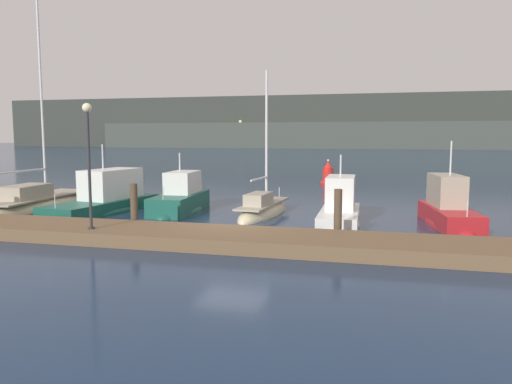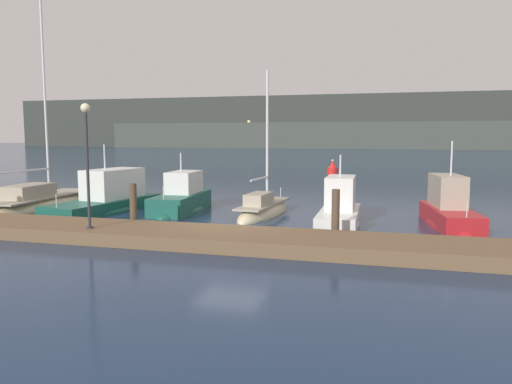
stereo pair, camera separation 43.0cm
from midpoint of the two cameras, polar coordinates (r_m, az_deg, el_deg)
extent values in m
plane|color=#192D4C|center=(18.73, -3.43, -4.85)|extent=(400.00, 400.00, 0.00)
cube|color=brown|center=(17.01, -5.31, -5.25)|extent=(30.29, 2.80, 0.45)
cylinder|color=#4C3D2D|center=(19.99, -14.36, -1.67)|extent=(0.28, 0.28, 1.82)
cylinder|color=#4C3D2D|center=(17.62, 8.65, -2.62)|extent=(0.28, 0.28, 1.82)
ellipsoid|color=beige|center=(28.14, -23.99, -1.60)|extent=(2.80, 8.51, 1.32)
cube|color=#A39984|center=(28.07, -24.04, -0.49)|extent=(2.35, 7.14, 0.08)
cube|color=#A39984|center=(27.22, -25.29, 0.03)|extent=(1.55, 2.76, 0.66)
cylinder|color=silver|center=(28.56, -23.78, 11.03)|extent=(0.12, 0.12, 11.34)
cylinder|color=silver|center=(26.96, -25.68, 2.15)|extent=(0.30, 3.80, 0.09)
cylinder|color=silver|center=(31.25, -19.98, 0.79)|extent=(0.04, 0.04, 0.50)
ellipsoid|color=#195647|center=(25.36, -17.60, -2.17)|extent=(3.32, 7.39, 1.12)
cube|color=#195647|center=(25.32, -17.62, -1.52)|extent=(3.04, 6.65, 0.58)
cube|color=silver|center=(25.75, -16.67, 0.91)|extent=(2.01, 3.33, 1.45)
cube|color=black|center=(26.84, -14.75, 1.65)|extent=(1.41, 0.48, 0.64)
cylinder|color=silver|center=(25.22, -17.59, 3.82)|extent=(0.07, 0.07, 1.23)
cylinder|color=silver|center=(23.07, -22.49, -0.98)|extent=(0.04, 0.04, 0.60)
ellipsoid|color=#195647|center=(24.53, -9.20, -2.23)|extent=(2.18, 5.27, 1.05)
cube|color=#195647|center=(24.47, -9.22, -1.23)|extent=(2.00, 4.74, 0.86)
cube|color=silver|center=(24.84, -8.86, 1.11)|extent=(1.40, 2.35, 1.06)
cube|color=black|center=(25.80, -8.10, 1.68)|extent=(1.11, 0.30, 0.48)
cylinder|color=silver|center=(24.38, -9.22, 3.35)|extent=(0.07, 0.07, 0.92)
cylinder|color=silver|center=(22.37, -11.12, -0.10)|extent=(0.04, 0.04, 0.60)
ellipsoid|color=beige|center=(23.38, 0.31, -2.57)|extent=(1.85, 5.91, 1.23)
cube|color=#A39984|center=(23.31, 0.32, -1.33)|extent=(1.56, 4.96, 0.08)
cube|color=#A39984|center=(22.61, -0.24, -0.79)|extent=(0.99, 1.92, 0.53)
cylinder|color=silver|center=(23.54, 0.68, 6.29)|extent=(0.12, 0.12, 6.18)
cylinder|color=silver|center=(22.57, -0.20, 1.53)|extent=(0.25, 2.21, 0.09)
cylinder|color=silver|center=(25.81, 2.20, -0.02)|extent=(0.04, 0.04, 0.50)
ellipsoid|color=white|center=(21.04, 8.93, -3.67)|extent=(1.85, 5.42, 1.27)
cube|color=white|center=(20.99, 8.95, -2.86)|extent=(1.70, 4.88, 0.60)
cube|color=silver|center=(21.39, 9.09, -0.03)|extent=(1.22, 2.40, 1.36)
cube|color=black|center=(22.43, 9.28, 0.79)|extent=(1.02, 0.30, 0.61)
cylinder|color=silver|center=(20.86, 9.07, 2.96)|extent=(0.07, 0.07, 0.92)
cylinder|color=silver|center=(18.67, 8.51, -2.14)|extent=(0.04, 0.04, 0.60)
ellipsoid|color=red|center=(21.86, 20.63, -3.62)|extent=(2.38, 5.64, 1.17)
cube|color=red|center=(21.81, 20.67, -2.66)|extent=(2.17, 5.08, 0.74)
cube|color=#A39984|center=(22.20, 20.42, 0.18)|extent=(1.43, 2.54, 1.32)
cube|color=black|center=(23.23, 19.78, 0.96)|extent=(0.98, 0.40, 0.59)
cylinder|color=silver|center=(21.68, 20.85, 3.63)|extent=(0.07, 0.07, 1.40)
cylinder|color=silver|center=(19.52, 22.43, -1.77)|extent=(0.04, 0.04, 0.60)
cylinder|color=red|center=(38.54, 7.89, 1.05)|extent=(1.20, 1.20, 0.16)
cylinder|color=red|center=(38.48, 7.91, 1.98)|extent=(0.80, 0.80, 1.09)
cone|color=red|center=(38.43, 7.92, 3.16)|extent=(0.56, 0.56, 0.50)
sphere|color=#F9EAB7|center=(38.41, 7.93, 3.60)|extent=(0.16, 0.16, 0.16)
cylinder|color=#2D2D33|center=(18.34, -18.93, -3.91)|extent=(0.24, 0.24, 0.06)
cylinder|color=#2D2D33|center=(18.10, -19.17, 2.36)|extent=(0.10, 0.10, 3.96)
sphere|color=#F9EAB7|center=(18.08, -19.42, 9.07)|extent=(0.32, 0.32, 0.32)
cube|color=#333833|center=(155.93, 12.54, 7.84)|extent=(240.00, 16.00, 15.72)
cube|color=#3F463F|center=(146.42, 9.18, 6.40)|extent=(144.00, 10.00, 7.49)
cube|color=#F4DB8C|center=(147.87, 12.33, 7.44)|extent=(0.80, 0.10, 0.80)
cube|color=#F4DB8C|center=(154.03, -1.89, 8.06)|extent=(0.80, 0.10, 0.80)
cube|color=#F4DB8C|center=(148.06, 18.45, 6.12)|extent=(0.80, 0.10, 0.80)
cube|color=#F4DB8C|center=(149.96, 4.65, 5.79)|extent=(0.80, 0.10, 0.80)
cube|color=#F4DB8C|center=(148.03, 18.23, 5.56)|extent=(0.80, 0.10, 0.80)
cube|color=#F4DB8C|center=(154.40, -2.41, 6.01)|extent=(0.80, 0.10, 0.80)
cube|color=#F4DB8C|center=(147.74, 15.28, 6.47)|extent=(0.80, 0.10, 0.80)
cube|color=#F4DB8C|center=(153.15, -0.80, 6.83)|extent=(0.80, 0.10, 0.80)
camera|label=1|loc=(0.21, -90.56, -0.06)|focal=35.00mm
camera|label=2|loc=(0.21, 89.44, 0.06)|focal=35.00mm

